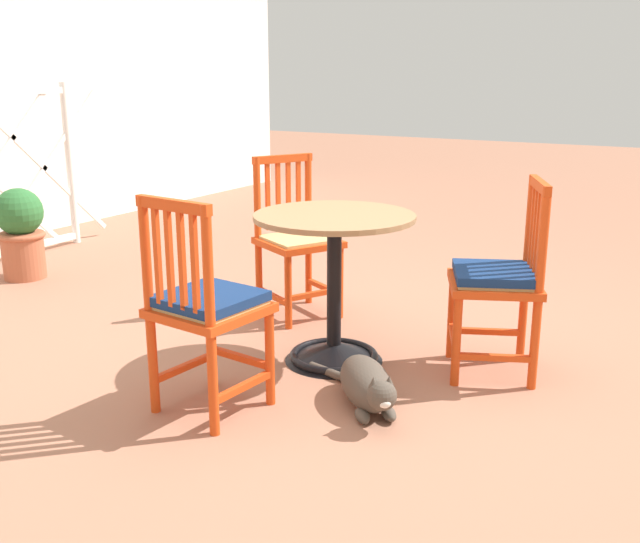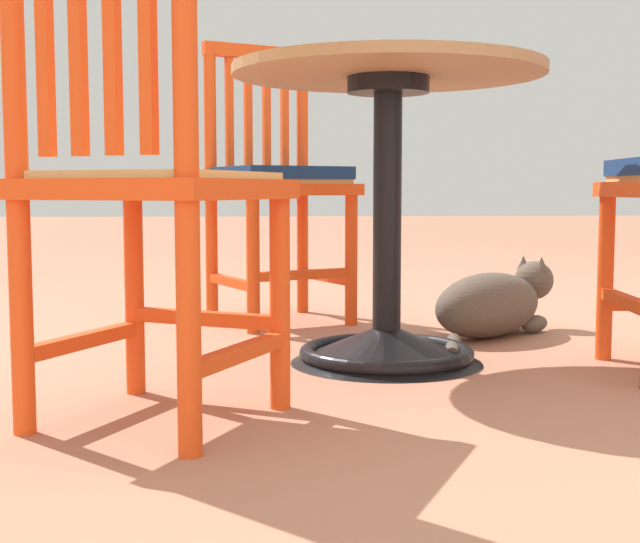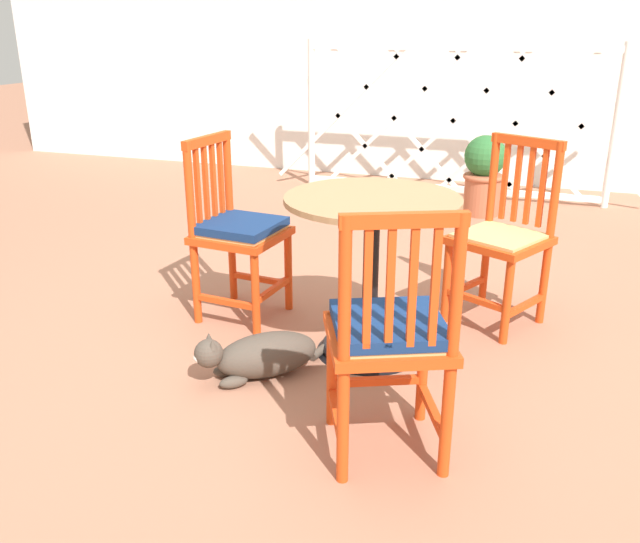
{
  "view_description": "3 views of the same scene",
  "coord_description": "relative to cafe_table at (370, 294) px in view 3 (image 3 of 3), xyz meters",
  "views": [
    {
      "loc": [
        -2.86,
        -1.45,
        1.37
      ],
      "look_at": [
        0.15,
        0.3,
        0.42
      ],
      "focal_mm": 41.0,
      "sensor_mm": 36.0,
      "label": 1
    },
    {
      "loc": [
        0.4,
        2.32,
        0.43
      ],
      "look_at": [
        0.24,
        0.22,
        0.24
      ],
      "focal_mm": 49.37,
      "sensor_mm": 36.0,
      "label": 2
    },
    {
      "loc": [
        0.75,
        -2.5,
        1.42
      ],
      "look_at": [
        -0.12,
        0.03,
        0.42
      ],
      "focal_mm": 37.4,
      "sensor_mm": 36.0,
      "label": 3
    }
  ],
  "objects": [
    {
      "name": "ground_plane",
      "position": [
        -0.07,
        -0.17,
        -0.28
      ],
      "size": [
        24.0,
        24.0,
        0.0
      ],
      "primitive_type": "plane",
      "color": "#A36B51"
    },
    {
      "name": "building_wall_backdrop",
      "position": [
        -0.07,
        3.78,
        1.12
      ],
      "size": [
        10.0,
        0.2,
        2.8
      ],
      "primitive_type": "cube",
      "color": "white",
      "rests_on": "ground_plane"
    },
    {
      "name": "lattice_fence_panel",
      "position": [
        -0.1,
        3.1,
        0.36
      ],
      "size": [
        3.2,
        0.06,
        1.29
      ],
      "color": "white",
      "rests_on": "ground_plane"
    },
    {
      "name": "cafe_table",
      "position": [
        0.0,
        0.0,
        0.0
      ],
      "size": [
        0.76,
        0.76,
        0.73
      ],
      "color": "black",
      "rests_on": "ground_plane"
    },
    {
      "name": "orange_chair_near_fence",
      "position": [
        0.25,
        -0.72,
        0.16
      ],
      "size": [
        0.53,
        0.53,
        0.91
      ],
      "color": "#D64214",
      "rests_on": "ground_plane"
    },
    {
      "name": "orange_chair_at_corner",
      "position": [
        0.52,
        0.54,
        0.15
      ],
      "size": [
        0.54,
        0.54,
        0.91
      ],
      "color": "#D64214",
      "rests_on": "ground_plane"
    },
    {
      "name": "orange_chair_by_planter",
      "position": [
        -0.73,
        0.19,
        0.16
      ],
      "size": [
        0.44,
        0.44,
        0.91
      ],
      "color": "#D64214",
      "rests_on": "ground_plane"
    },
    {
      "name": "tabby_cat",
      "position": [
        -0.38,
        -0.38,
        -0.19
      ],
      "size": [
        0.49,
        0.62,
        0.23
      ],
      "color": "#4C4238",
      "rests_on": "ground_plane"
    },
    {
      "name": "terracotta_planter",
      "position": [
        0.24,
        2.56,
        0.04
      ],
      "size": [
        0.32,
        0.32,
        0.62
      ],
      "color": "#B25B3D",
      "rests_on": "ground_plane"
    }
  ]
}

